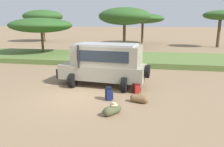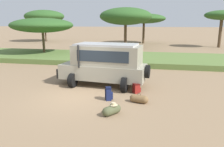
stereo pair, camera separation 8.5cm
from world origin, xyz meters
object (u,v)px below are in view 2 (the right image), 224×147
at_px(acacia_tree_right_mid, 144,19).
at_px(duffel_bag_soft_canvas, 139,99).
at_px(acacia_tree_far_left, 44,16).
at_px(backpack_beside_front_wheel, 109,94).
at_px(backpack_cluster_center, 136,88).
at_px(acacia_tree_far_right, 222,16).
at_px(acacia_tree_left_mid, 42,25).
at_px(safari_vehicle, 105,63).
at_px(acacia_tree_centre_back, 126,16).
at_px(duffel_bag_low_black_case, 112,110).

bearing_deg(acacia_tree_right_mid, duffel_bag_soft_canvas, -87.07).
relative_size(duffel_bag_soft_canvas, acacia_tree_far_left, 0.12).
height_order(backpack_beside_front_wheel, backpack_cluster_center, backpack_beside_front_wheel).
bearing_deg(acacia_tree_right_mid, acacia_tree_far_right, -20.73).
xyz_separation_m(backpack_cluster_center, acacia_tree_left_mid, (-10.93, 10.69, 3.04)).
bearing_deg(duffel_bag_soft_canvas, acacia_tree_right_mid, 92.93).
relative_size(safari_vehicle, duffel_bag_soft_canvas, 6.25).
distance_m(acacia_tree_far_left, acacia_tree_far_right, 29.91).
xyz_separation_m(acacia_tree_far_left, acacia_tree_right_mid, (18.40, -0.02, -0.45)).
height_order(backpack_beside_front_wheel, acacia_tree_far_right, acacia_tree_far_right).
bearing_deg(acacia_tree_far_left, duffel_bag_soft_canvas, -55.60).
bearing_deg(backpack_beside_front_wheel, acacia_tree_left_mid, 129.05).
height_order(acacia_tree_right_mid, acacia_tree_far_right, acacia_tree_far_right).
bearing_deg(duffel_bag_soft_canvas, acacia_tree_far_right, 68.58).
bearing_deg(acacia_tree_far_left, safari_vehicle, -56.27).
bearing_deg(acacia_tree_centre_back, backpack_beside_front_wheel, -84.22).
bearing_deg(acacia_tree_far_right, safari_vehicle, -118.19).
distance_m(acacia_tree_centre_back, acacia_tree_far_right, 13.74).
relative_size(duffel_bag_soft_canvas, acacia_tree_right_mid, 0.12).
distance_m(acacia_tree_left_mid, acacia_tree_far_right, 24.49).
relative_size(duffel_bag_low_black_case, acacia_tree_far_left, 0.11).
distance_m(duffel_bag_soft_canvas, acacia_tree_left_mid, 16.75).
relative_size(backpack_cluster_center, acacia_tree_centre_back, 0.07).
bearing_deg(duffel_bag_low_black_case, acacia_tree_far_right, 67.89).
bearing_deg(acacia_tree_left_mid, acacia_tree_far_left, 117.17).
distance_m(duffel_bag_low_black_case, duffel_bag_soft_canvas, 1.84).
bearing_deg(acacia_tree_far_right, duffel_bag_soft_canvas, -111.42).
bearing_deg(acacia_tree_far_left, acacia_tree_centre_back, -25.03).
distance_m(duffel_bag_low_black_case, acacia_tree_right_mid, 30.84).
relative_size(safari_vehicle, acacia_tree_far_right, 1.03).
relative_size(duffel_bag_low_black_case, acacia_tree_left_mid, 0.11).
height_order(acacia_tree_centre_back, acacia_tree_far_right, acacia_tree_centre_back).
relative_size(backpack_cluster_center, acacia_tree_far_right, 0.10).
relative_size(backpack_beside_front_wheel, duffel_bag_soft_canvas, 0.72).
distance_m(safari_vehicle, duffel_bag_soft_canvas, 3.54).
bearing_deg(duffel_bag_low_black_case, backpack_cluster_center, 76.06).
xyz_separation_m(backpack_beside_front_wheel, acacia_tree_far_right, (11.17, 24.70, 4.21)).
xyz_separation_m(duffel_bag_soft_canvas, acacia_tree_far_right, (9.72, 24.78, 4.33)).
bearing_deg(duffel_bag_low_black_case, duffel_bag_soft_canvas, 57.84).
xyz_separation_m(backpack_cluster_center, acacia_tree_far_right, (9.97, 23.39, 4.27)).
xyz_separation_m(duffel_bag_low_black_case, acacia_tree_far_right, (10.70, 26.34, 4.32)).
distance_m(safari_vehicle, acacia_tree_far_left, 32.03).
bearing_deg(backpack_cluster_center, duffel_bag_low_black_case, -103.94).
bearing_deg(backpack_cluster_center, acacia_tree_right_mid, 92.57).
height_order(duffel_bag_soft_canvas, acacia_tree_right_mid, acacia_tree_right_mid).
relative_size(safari_vehicle, backpack_beside_front_wheel, 8.64).
distance_m(safari_vehicle, acacia_tree_centre_back, 19.20).
distance_m(backpack_beside_front_wheel, backpack_cluster_center, 1.78).
distance_m(duffel_bag_soft_canvas, acacia_tree_far_left, 35.48).
relative_size(acacia_tree_far_left, acacia_tree_far_right, 1.40).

